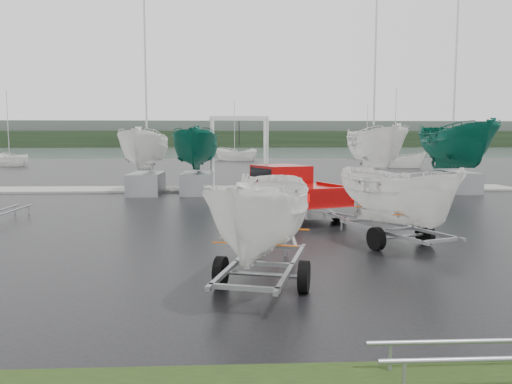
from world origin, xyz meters
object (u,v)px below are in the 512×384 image
object	(u,v)px
trailer_parked	(264,148)
boat_hoist	(239,142)
pickup_truck	(288,189)
trailer_hitched	(399,146)

from	to	relation	value
trailer_parked	boat_hoist	bearing A→B (deg)	105.82
pickup_truck	trailer_parked	bearing A→B (deg)	-120.16
trailer_hitched	boat_hoist	size ratio (longest dim) A/B	1.18
trailer_hitched	pickup_truck	bearing A→B (deg)	90.00
boat_hoist	trailer_parked	bearing A→B (deg)	-89.53
boat_hoist	trailer_hitched	bearing A→B (deg)	-75.55
pickup_truck	trailer_parked	distance (m)	9.61
trailer_hitched	trailer_parked	size ratio (longest dim) A/B	0.99
trailer_parked	boat_hoist	distance (m)	18.68
trailer_hitched	boat_hoist	bearing A→B (deg)	83.72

